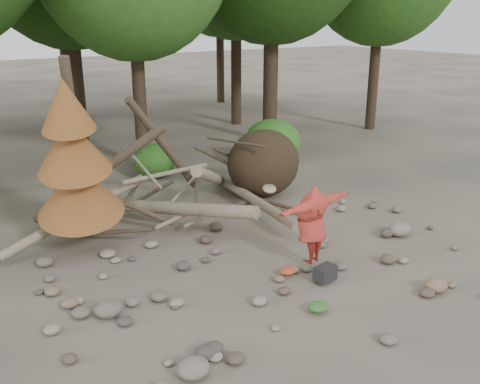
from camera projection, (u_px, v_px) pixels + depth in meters
ground at (285, 274)px, 11.05m from camera, size 120.00×120.00×0.00m
deadfall_pile at (248, 168)px, 15.15m from camera, size 8.55×5.24×3.30m
dead_conifer at (74, 162)px, 11.37m from camera, size 2.06×2.16×4.35m
bush_mid at (155, 161)px, 17.42m from camera, size 1.40×1.40×1.12m
bush_right at (272, 142)px, 18.95m from camera, size 2.00×2.00×1.60m
frisbee_thrower at (312, 224)px, 11.18m from camera, size 2.17×0.80×1.82m
backpack at (325, 276)px, 10.67m from camera, size 0.47×0.35×0.29m
cloth_green at (319, 309)px, 9.60m from camera, size 0.39×0.33×0.15m
cloth_orange at (288, 273)px, 10.96m from camera, size 0.35×0.28×0.13m
boulder_front_left at (193, 368)px, 7.88m from camera, size 0.50×0.45×0.30m
boulder_front_right at (436, 285)px, 10.32m from camera, size 0.46×0.42×0.28m
boulder_mid_right at (400, 229)px, 12.91m from camera, size 0.56×0.51×0.34m
boulder_mid_left at (108, 309)px, 9.46m from camera, size 0.49×0.44×0.30m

